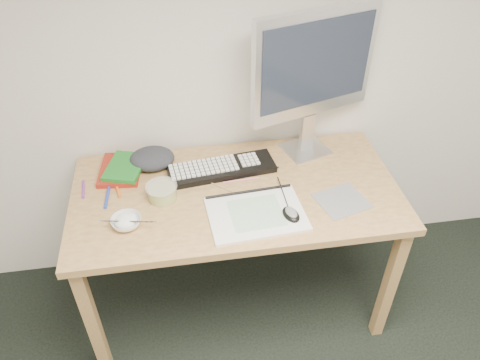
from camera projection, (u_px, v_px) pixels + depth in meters
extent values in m
plane|color=silver|center=(279.00, 29.00, 1.97)|extent=(3.60, 0.00, 3.60)
cube|color=tan|center=(93.00, 324.00, 1.94)|extent=(0.05, 0.05, 0.71)
cube|color=tan|center=(389.00, 285.00, 2.10)|extent=(0.05, 0.05, 0.71)
cube|color=tan|center=(103.00, 224.00, 2.40)|extent=(0.05, 0.05, 0.71)
cube|color=tan|center=(346.00, 198.00, 2.56)|extent=(0.05, 0.05, 0.71)
cube|color=tan|center=(236.00, 193.00, 2.01)|extent=(1.40, 0.70, 0.03)
cube|color=slate|center=(342.00, 201.00, 1.95)|extent=(0.24, 0.22, 0.00)
cube|color=white|center=(256.00, 214.00, 1.88)|extent=(0.40, 0.30, 0.01)
cube|color=black|center=(222.00, 169.00, 2.10)|extent=(0.49, 0.21, 0.03)
cube|color=silver|center=(305.00, 149.00, 2.23)|extent=(0.24, 0.23, 0.01)
cube|color=silver|center=(307.00, 132.00, 2.17)|extent=(0.07, 0.04, 0.19)
cube|color=silver|center=(314.00, 64.00, 1.96)|extent=(0.57, 0.21, 0.47)
cube|color=black|center=(315.00, 62.00, 1.95)|extent=(0.50, 0.16, 0.37)
ellipsoid|color=black|center=(291.00, 213.00, 1.86)|extent=(0.08, 0.11, 0.03)
imported|color=silver|center=(126.00, 222.00, 1.83)|extent=(0.14, 0.14, 0.04)
cylinder|color=silver|center=(128.00, 221.00, 1.80)|extent=(0.20, 0.05, 0.02)
cylinder|color=#EBE853|center=(162.00, 192.00, 1.95)|extent=(0.14, 0.14, 0.06)
cube|color=maroon|center=(121.00, 170.00, 2.10)|extent=(0.20, 0.25, 0.02)
cube|color=#1B6C21|center=(125.00, 167.00, 2.08)|extent=(0.20, 0.24, 0.02)
ellipsoid|color=#27292F|center=(152.00, 159.00, 2.12)|extent=(0.19, 0.17, 0.07)
cylinder|color=pink|center=(241.00, 180.00, 2.05)|extent=(0.16, 0.02, 0.01)
cylinder|color=tan|center=(227.00, 190.00, 2.00)|extent=(0.13, 0.11, 0.01)
cylinder|color=black|center=(261.00, 172.00, 2.09)|extent=(0.18, 0.06, 0.01)
cylinder|color=#2039AD|center=(107.00, 197.00, 1.96)|extent=(0.02, 0.14, 0.01)
cylinder|color=orange|center=(117.00, 187.00, 2.01)|extent=(0.04, 0.13, 0.01)
cylinder|color=purple|center=(83.00, 189.00, 2.00)|extent=(0.02, 0.12, 0.01)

